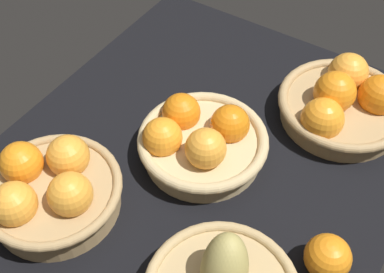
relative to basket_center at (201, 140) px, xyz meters
The scene contains 5 objects.
market_tray 5.50cm from the basket_center, 89.94° to the left, with size 84.00×72.00×3.00cm, color black.
basket_center is the anchor object (origin of this frame).
basket_near_right 27.67cm from the basket_center, 33.27° to the right, with size 23.37×23.37×10.85cm.
basket_far_left 29.65cm from the basket_center, 141.63° to the left, with size 25.47×25.47×10.81cm.
loose_orange_front_gap 30.02cm from the basket_center, 71.91° to the left, with size 7.28×7.28×7.28cm, color orange.
Camera 1 is at (49.84, 29.52, 74.78)cm, focal length 45.67 mm.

